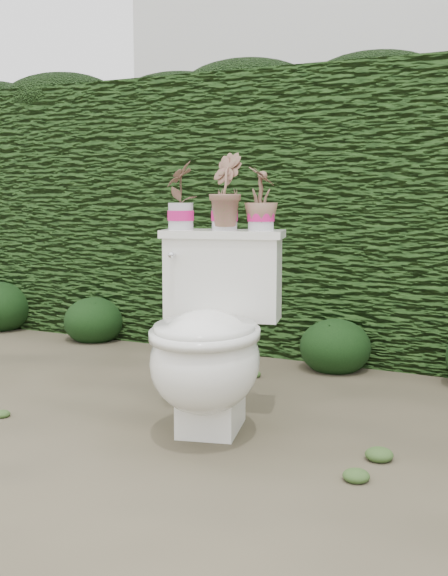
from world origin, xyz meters
The scene contains 9 objects.
ground centered at (0.00, 0.00, 0.00)m, with size 60.00×60.00×0.00m, color #685F47.
hedge centered at (0.00, 1.60, 0.80)m, with size 8.00×1.00×1.60m, color #2B501A.
toilet centered at (-0.06, -0.16, 0.36)m, with size 0.62×0.77×0.78m.
potted_plant_left centered at (-0.30, 0.02, 0.91)m, with size 0.14×0.09×0.27m, color #317223.
potted_plant_center centered at (-0.12, 0.07, 0.93)m, with size 0.17×0.13×0.30m, color #317223.
potted_plant_right centered at (0.03, 0.11, 0.90)m, with size 0.13×0.13×0.24m, color #317223.
liriope_clump_1 centered at (-1.55, 1.04, 0.15)m, with size 0.38×0.38×0.30m, color #183512.
liriope_clump_2 centered at (-0.81, 1.02, 0.14)m, with size 0.34×0.34×0.27m, color #183512.
liriope_clump_3 centered at (0.05, 1.01, 0.15)m, with size 0.37×0.37×0.30m, color #183512.
Camera 1 is at (1.24, -2.56, 0.93)m, focal length 45.00 mm.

